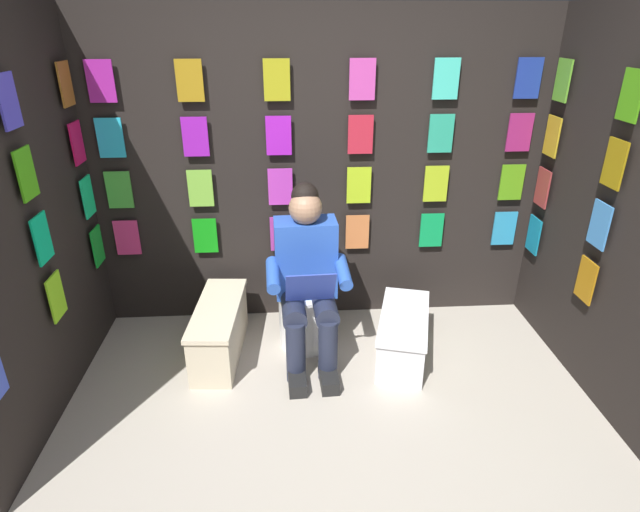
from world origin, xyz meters
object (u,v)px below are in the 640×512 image
(person_reading, at_px, (307,277))
(comic_longbox_near, at_px, (219,330))
(toilet, at_px, (305,297))
(comic_longbox_far, at_px, (403,335))

(person_reading, height_order, comic_longbox_near, person_reading)
(toilet, bearing_deg, comic_longbox_far, 154.87)
(person_reading, distance_m, comic_longbox_far, 0.78)
(toilet, distance_m, person_reading, 0.35)
(toilet, distance_m, comic_longbox_near, 0.63)
(comic_longbox_near, bearing_deg, comic_longbox_far, 179.30)
(person_reading, relative_size, comic_longbox_near, 1.45)
(toilet, bearing_deg, person_reading, 89.65)
(person_reading, bearing_deg, toilet, -90.35)
(toilet, relative_size, person_reading, 0.65)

